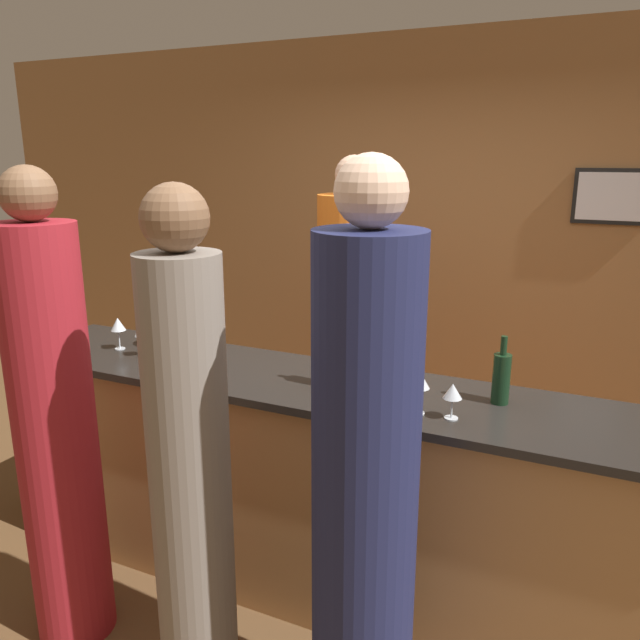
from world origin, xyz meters
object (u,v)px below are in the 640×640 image
(guest_1, at_px, (365,498))
(wine_bottle_1, at_px, (501,377))
(bartender, at_px, (352,350))
(ice_bucket, at_px, (170,329))
(wine_bottle_2, at_px, (69,317))
(guest_0, at_px, (56,432))
(wine_bottle_0, at_px, (325,361))
(guest_2, at_px, (190,470))

(guest_1, height_order, wine_bottle_1, guest_1)
(bartender, xyz_separation_m, ice_bucket, (-0.74, -0.66, 0.20))
(wine_bottle_1, xyz_separation_m, wine_bottle_2, (-2.26, -0.04, 0.01))
(bartender, height_order, guest_1, guest_1)
(wine_bottle_2, bearing_deg, ice_bucket, 9.26)
(guest_0, bearing_deg, wine_bottle_1, 25.69)
(bartender, distance_m, ice_bucket, 1.01)
(bartender, height_order, guest_0, bartender)
(bartender, relative_size, wine_bottle_2, 6.73)
(wine_bottle_0, bearing_deg, bartender, 104.23)
(wine_bottle_0, relative_size, wine_bottle_1, 1.02)
(bartender, xyz_separation_m, wine_bottle_1, (0.93, -0.72, 0.22))
(guest_2, distance_m, wine_bottle_1, 1.24)
(guest_0, bearing_deg, bartender, 65.64)
(wine_bottle_2, bearing_deg, wine_bottle_0, -2.64)
(wine_bottle_2, relative_size, ice_bucket, 1.63)
(wine_bottle_2, bearing_deg, guest_0, -47.88)
(guest_1, relative_size, wine_bottle_2, 6.76)
(guest_0, height_order, guest_1, guest_1)
(wine_bottle_1, bearing_deg, wine_bottle_2, -179.06)
(guest_0, relative_size, ice_bucket, 10.78)
(guest_1, relative_size, wine_bottle_1, 7.23)
(bartender, relative_size, guest_2, 1.04)
(guest_2, relative_size, wine_bottle_2, 6.46)
(guest_1, xyz_separation_m, wine_bottle_2, (-1.97, 0.70, 0.21))
(wine_bottle_1, bearing_deg, guest_0, -154.31)
(guest_1, bearing_deg, bartender, 113.53)
(bartender, height_order, guest_2, bartender)
(guest_2, bearing_deg, guest_0, 178.60)
(guest_0, xyz_separation_m, guest_1, (1.31, 0.03, 0.02))
(guest_1, height_order, wine_bottle_2, guest_1)
(guest_1, height_order, guest_2, guest_1)
(guest_0, distance_m, wine_bottle_1, 1.79)
(guest_2, bearing_deg, wine_bottle_1, 40.01)
(bartender, relative_size, ice_bucket, 10.97)
(guest_2, distance_m, wine_bottle_2, 1.54)
(wine_bottle_0, height_order, ice_bucket, wine_bottle_0)
(wine_bottle_1, relative_size, ice_bucket, 1.52)
(guest_0, height_order, ice_bucket, guest_0)
(bartender, xyz_separation_m, wine_bottle_0, (0.21, -0.83, 0.22))
(wine_bottle_1, bearing_deg, bartender, 142.14)
(guest_1, height_order, wine_bottle_0, guest_1)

